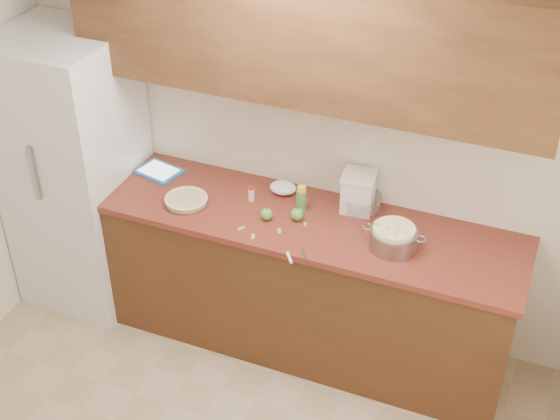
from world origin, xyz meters
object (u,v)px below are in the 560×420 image
at_px(pie, 186,200).
at_px(tablet, 159,171).
at_px(flour_canister, 358,192).
at_px(colander, 393,238).

xyz_separation_m(pie, tablet, (-0.31, 0.23, -0.01)).
relative_size(pie, flour_canister, 1.13).
bearing_deg(colander, pie, -177.91).
xyz_separation_m(pie, flour_canister, (0.94, 0.32, 0.10)).
distance_m(pie, flour_canister, 0.99).
height_order(pie, colander, colander).
xyz_separation_m(colander, tablet, (-1.54, 0.19, -0.05)).
height_order(colander, tablet, colander).
xyz_separation_m(colander, flour_canister, (-0.29, 0.28, 0.05)).
bearing_deg(flour_canister, pie, -161.01).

